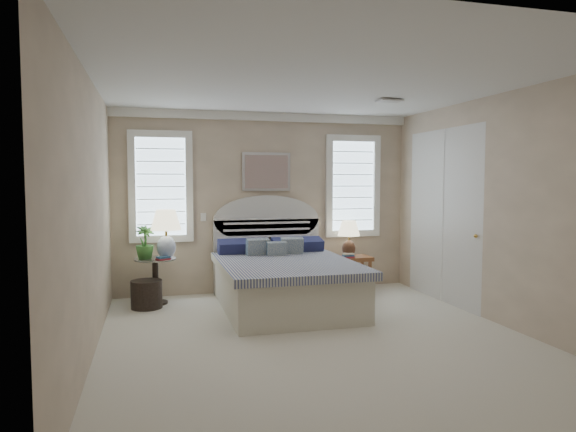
% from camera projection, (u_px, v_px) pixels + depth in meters
% --- Properties ---
extents(floor, '(4.50, 5.00, 0.01)m').
position_uv_depth(floor, '(317.00, 339.00, 5.48)').
color(floor, beige).
rests_on(floor, ground).
extents(ceiling, '(4.50, 5.00, 0.01)m').
position_uv_depth(ceiling, '(318.00, 82.00, 5.29)').
color(ceiling, silver).
rests_on(ceiling, wall_back).
extents(wall_back, '(4.50, 0.02, 2.70)m').
position_uv_depth(wall_back, '(266.00, 203.00, 7.79)').
color(wall_back, tan).
rests_on(wall_back, floor).
extents(wall_left, '(0.02, 5.00, 2.70)m').
position_uv_depth(wall_left, '(89.00, 217.00, 4.81)').
color(wall_left, tan).
rests_on(wall_left, floor).
extents(wall_right, '(0.02, 5.00, 2.70)m').
position_uv_depth(wall_right, '(501.00, 210.00, 5.96)').
color(wall_right, tan).
rests_on(wall_right, floor).
extents(crown_molding, '(4.50, 0.08, 0.12)m').
position_uv_depth(crown_molding, '(266.00, 117.00, 7.67)').
color(crown_molding, white).
rests_on(crown_molding, wall_back).
extents(hvac_vent, '(0.30, 0.20, 0.02)m').
position_uv_depth(hvac_vent, '(389.00, 101.00, 6.37)').
color(hvac_vent, '#B2B2B2').
rests_on(hvac_vent, ceiling).
extents(switch_plate, '(0.08, 0.01, 0.12)m').
position_uv_depth(switch_plate, '(203.00, 217.00, 7.55)').
color(switch_plate, white).
rests_on(switch_plate, wall_back).
extents(window_left, '(0.90, 0.06, 1.60)m').
position_uv_depth(window_left, '(161.00, 187.00, 7.36)').
color(window_left, silver).
rests_on(window_left, wall_back).
extents(window_right, '(0.90, 0.06, 1.60)m').
position_uv_depth(window_right, '(353.00, 186.00, 8.12)').
color(window_right, silver).
rests_on(window_right, wall_back).
extents(painting, '(0.74, 0.04, 0.58)m').
position_uv_depth(painting, '(266.00, 172.00, 7.72)').
color(painting, silver).
rests_on(painting, wall_back).
extents(closet_door, '(0.02, 1.80, 2.40)m').
position_uv_depth(closet_door, '(443.00, 216.00, 7.13)').
color(closet_door, silver).
rests_on(closet_door, floor).
extents(bed, '(1.72, 2.28, 1.47)m').
position_uv_depth(bed, '(283.00, 278.00, 6.86)').
color(bed, beige).
rests_on(bed, floor).
extents(side_table_left, '(0.56, 0.56, 0.63)m').
position_uv_depth(side_table_left, '(155.00, 276.00, 7.00)').
color(side_table_left, black).
rests_on(side_table_left, floor).
extents(nightstand_right, '(0.50, 0.40, 0.53)m').
position_uv_depth(nightstand_right, '(354.00, 266.00, 7.86)').
color(nightstand_right, brown).
rests_on(nightstand_right, floor).
extents(floor_pot, '(0.41, 0.41, 0.37)m').
position_uv_depth(floor_pot, '(147.00, 294.00, 6.79)').
color(floor_pot, black).
rests_on(floor_pot, floor).
extents(lamp_left, '(0.53, 0.53, 0.67)m').
position_uv_depth(lamp_left, '(166.00, 228.00, 6.96)').
color(lamp_left, white).
rests_on(lamp_left, side_table_left).
extents(lamp_right, '(0.34, 0.34, 0.55)m').
position_uv_depth(lamp_right, '(349.00, 235.00, 7.79)').
color(lamp_right, black).
rests_on(lamp_right, nightstand_right).
extents(potted_plant, '(0.33, 0.33, 0.45)m').
position_uv_depth(potted_plant, '(145.00, 242.00, 6.92)').
color(potted_plant, '#2A6628').
rests_on(potted_plant, side_table_left).
extents(books_left, '(0.20, 0.18, 0.05)m').
position_uv_depth(books_left, '(163.00, 258.00, 6.84)').
color(books_left, '#A32834').
rests_on(books_left, side_table_left).
extents(books_right, '(0.17, 0.13, 0.07)m').
position_uv_depth(books_right, '(348.00, 256.00, 7.70)').
color(books_right, '#A32834').
rests_on(books_right, nightstand_right).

